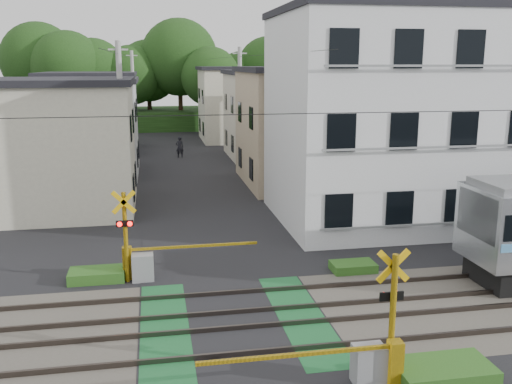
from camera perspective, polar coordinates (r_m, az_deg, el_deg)
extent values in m
plane|color=black|center=(16.17, -2.20, -12.85)|extent=(120.00, 120.00, 0.00)
cube|color=#47423A|center=(16.17, -2.20, -12.84)|extent=(120.00, 6.00, 0.00)
cube|color=black|center=(16.17, -2.20, -12.83)|extent=(5.20, 120.00, 0.00)
cube|color=#145126|center=(16.04, -9.11, -13.21)|extent=(1.30, 6.00, 0.00)
cube|color=#145126|center=(16.52, 4.49, -12.29)|extent=(1.30, 6.00, 0.00)
cube|color=#3F3833|center=(14.47, -1.08, -15.81)|extent=(120.00, 0.08, 0.14)
cube|color=#3F3833|center=(15.70, -1.93, -13.40)|extent=(120.00, 0.08, 0.14)
cube|color=#3F3833|center=(16.59, -2.45, -11.90)|extent=(120.00, 0.08, 0.14)
cube|color=#3F3833|center=(17.86, -3.09, -10.05)|extent=(120.00, 0.08, 0.14)
cube|color=black|center=(19.09, 21.32, -2.17)|extent=(0.10, 2.19, 1.42)
cylinder|color=yellow|center=(13.15, 13.47, -12.28)|extent=(0.14, 0.14, 3.00)
cube|color=yellow|center=(12.79, 13.57, -7.21)|extent=(0.77, 0.05, 0.77)
cube|color=yellow|center=(12.79, 13.57, -7.21)|extent=(0.77, 0.05, 0.77)
cube|color=black|center=(13.04, 13.41, -10.11)|extent=(0.55, 0.05, 0.20)
sphere|color=#FF0C07|center=(13.03, 12.64, -10.08)|extent=(0.16, 0.16, 0.16)
sphere|color=#FF0C07|center=(13.15, 13.95, -9.93)|extent=(0.16, 0.16, 0.16)
cube|color=gray|center=(13.45, 11.19, -16.59)|extent=(0.70, 0.50, 0.90)
cube|color=yellow|center=(13.38, 13.70, -16.40)|extent=(0.30, 0.30, 1.10)
cube|color=yellow|center=(12.48, 3.94, -15.94)|extent=(4.20, 0.08, 0.08)
cylinder|color=yellow|center=(18.89, -12.90, -4.47)|extent=(0.14, 0.14, 3.00)
cube|color=yellow|center=(18.48, -13.10, -1.00)|extent=(0.77, 0.05, 0.77)
cube|color=yellow|center=(18.48, -13.10, -1.00)|extent=(0.77, 0.05, 0.77)
cube|color=black|center=(18.65, -12.99, -3.09)|extent=(0.55, 0.05, 0.20)
sphere|color=#FF0C07|center=(18.60, -13.49, -3.16)|extent=(0.16, 0.16, 0.16)
sphere|color=#FF0C07|center=(18.59, -12.50, -3.12)|extent=(0.16, 0.16, 0.16)
cube|color=gray|center=(19.20, -11.24, -7.41)|extent=(0.70, 0.50, 0.90)
cube|color=yellow|center=(19.42, -12.73, -6.93)|extent=(0.30, 0.30, 1.10)
cube|color=yellow|center=(19.29, -6.09, -5.40)|extent=(4.20, 0.08, 0.08)
cube|color=white|center=(26.28, 13.40, 6.98)|extent=(10.00, 8.00, 9.00)
cube|color=black|center=(26.25, 13.95, 17.12)|extent=(10.20, 8.16, 0.30)
cube|color=black|center=(21.76, 8.28, -1.99)|extent=(1.10, 0.06, 1.40)
cube|color=black|center=(22.65, 14.17, -1.67)|extent=(1.10, 0.06, 1.40)
cube|color=black|center=(23.75, 19.56, -1.35)|extent=(1.10, 0.06, 1.40)
cube|color=gray|center=(23.15, 17.14, -3.07)|extent=(9.00, 0.06, 0.08)
cube|color=black|center=(21.20, 8.54, 5.88)|extent=(1.10, 0.06, 1.40)
cube|color=black|center=(22.11, 14.59, 5.89)|extent=(1.10, 0.06, 1.40)
cube|color=black|center=(23.25, 20.11, 5.84)|extent=(1.10, 0.06, 1.40)
cube|color=gray|center=(22.55, 17.63, 4.29)|extent=(9.00, 0.06, 0.08)
cube|color=black|center=(21.06, 8.82, 14.00)|extent=(1.10, 0.06, 1.40)
cube|color=black|center=(21.98, 15.04, 13.67)|extent=(1.10, 0.06, 1.40)
cube|color=black|center=(23.12, 20.69, 13.23)|extent=(1.10, 0.06, 1.40)
cube|color=gray|center=(22.33, 18.16, 11.91)|extent=(9.00, 0.06, 0.08)
cube|color=beige|center=(29.07, -19.17, 4.16)|extent=(7.00, 7.00, 6.00)
cube|color=black|center=(28.81, -19.63, 10.37)|extent=(7.35, 7.35, 0.30)
cube|color=black|center=(27.31, -12.12, 0.45)|extent=(0.06, 1.00, 1.20)
cube|color=black|center=(30.74, -11.95, 1.81)|extent=(0.06, 1.00, 1.20)
cube|color=black|center=(26.87, -12.39, 6.29)|extent=(0.06, 1.00, 1.20)
cube|color=black|center=(30.35, -12.19, 7.01)|extent=(0.06, 1.00, 1.20)
cube|color=tan|center=(33.83, 4.85, 6.37)|extent=(7.00, 8.00, 6.50)
cube|color=black|center=(33.63, 4.96, 12.13)|extent=(7.35, 8.40, 0.30)
cube|color=black|center=(31.42, -0.49, 2.33)|extent=(0.06, 1.00, 1.20)
cube|color=black|center=(35.31, -1.61, 3.48)|extent=(0.06, 1.00, 1.20)
cube|color=black|center=(31.04, -0.50, 7.42)|extent=(0.06, 1.00, 1.20)
cube|color=black|center=(34.97, -1.64, 8.01)|extent=(0.06, 1.00, 1.20)
cube|color=#AFB1B4|center=(37.99, -17.93, 5.96)|extent=(8.00, 7.00, 5.80)
cube|color=black|center=(37.79, -18.25, 10.56)|extent=(8.40, 7.35, 0.30)
cube|color=black|center=(36.16, -11.75, 3.44)|extent=(0.06, 1.00, 1.20)
cube|color=black|center=(39.62, -11.66, 4.24)|extent=(0.06, 1.00, 1.20)
cube|color=black|center=(35.82, -11.96, 7.86)|extent=(0.06, 1.00, 1.20)
cube|color=black|center=(39.31, -11.84, 8.28)|extent=(0.06, 1.00, 1.20)
cube|color=beige|center=(43.61, 1.90, 7.63)|extent=(7.00, 7.00, 6.20)
cube|color=black|center=(43.44, 1.94, 11.91)|extent=(7.35, 7.35, 0.30)
cube|color=black|center=(41.48, -2.39, 4.86)|extent=(0.06, 1.00, 1.20)
cube|color=black|center=(44.92, -3.01, 5.46)|extent=(0.06, 1.00, 1.20)
cube|color=black|center=(41.19, -2.42, 8.72)|extent=(0.06, 1.00, 1.20)
cube|color=black|center=(44.65, -3.06, 9.03)|extent=(0.06, 1.00, 1.20)
cube|color=#AFB1B4|center=(47.85, -16.20, 7.48)|extent=(7.00, 8.00, 6.00)
cube|color=black|center=(47.69, -16.44, 11.24)|extent=(7.35, 8.40, 0.30)
cube|color=black|center=(45.82, -11.89, 5.35)|extent=(0.06, 1.00, 1.20)
cube|color=black|center=(49.79, -11.79, 5.93)|extent=(0.06, 1.00, 1.20)
cube|color=black|center=(45.55, -12.06, 8.84)|extent=(0.06, 1.00, 1.20)
cube|color=black|center=(49.55, -11.94, 9.14)|extent=(0.06, 1.00, 1.20)
cube|color=beige|center=(53.27, -1.14, 8.68)|extent=(8.00, 7.00, 6.40)
cube|color=black|center=(53.14, -1.16, 12.28)|extent=(8.40, 7.35, 0.30)
cube|color=black|center=(51.21, -5.30, 6.32)|extent=(0.06, 1.00, 1.20)
cube|color=black|center=(54.68, -5.63, 6.72)|extent=(0.06, 1.00, 1.20)
cube|color=black|center=(50.98, -5.36, 9.45)|extent=(0.06, 1.00, 1.20)
cube|color=black|center=(54.46, -5.70, 9.65)|extent=(0.06, 1.00, 1.20)
cube|color=#1D3E14|center=(64.75, -8.60, 7.31)|extent=(40.00, 10.00, 2.00)
cylinder|color=#332114|center=(65.44, -20.57, 8.29)|extent=(0.50, 0.50, 5.62)
sphere|color=#1D3E14|center=(65.30, -20.89, 12.22)|extent=(7.87, 7.87, 7.87)
cylinder|color=#332114|center=(62.29, -18.08, 8.06)|extent=(0.50, 0.50, 5.13)
sphere|color=#1D3E14|center=(62.13, -18.34, 11.83)|extent=(7.18, 7.18, 7.18)
cylinder|color=#332114|center=(63.25, -15.74, 8.12)|extent=(0.50, 0.50, 4.79)
sphere|color=#1D3E14|center=(63.09, -15.96, 11.59)|extent=(6.71, 6.71, 6.71)
cylinder|color=#332114|center=(62.77, -12.22, 8.12)|extent=(0.50, 0.50, 4.44)
sphere|color=#1D3E14|center=(62.60, -12.38, 11.36)|extent=(6.22, 6.22, 6.22)
cylinder|color=#332114|center=(64.66, -10.59, 8.45)|extent=(0.50, 0.50, 4.76)
sphere|color=#1D3E14|center=(64.50, -10.73, 11.83)|extent=(6.66, 6.66, 6.66)
cylinder|color=#332114|center=(63.28, -7.55, 8.97)|extent=(0.50, 0.50, 5.85)
sphere|color=#1D3E14|center=(63.15, -7.68, 13.21)|extent=(8.19, 8.19, 8.19)
cylinder|color=#332114|center=(60.05, -4.52, 8.11)|extent=(0.50, 0.50, 4.34)
sphere|color=#1D3E14|center=(59.87, -4.58, 11.43)|extent=(6.08, 6.08, 6.08)
cylinder|color=#332114|center=(64.98, -1.50, 8.41)|extent=(0.50, 0.50, 4.15)
sphere|color=#1D3E14|center=(64.81, -1.51, 11.34)|extent=(5.81, 5.81, 5.81)
cylinder|color=#332114|center=(64.65, 1.21, 8.75)|extent=(0.50, 0.50, 4.95)
sphere|color=#1D3E14|center=(64.49, 1.23, 12.26)|extent=(6.93, 6.93, 6.93)
cylinder|color=#332114|center=(63.95, 4.67, 8.92)|extent=(0.50, 0.50, 5.52)
sphere|color=#1D3E14|center=(63.81, 4.74, 12.88)|extent=(7.73, 7.73, 7.73)
cube|color=black|center=(17.64, 16.90, 7.70)|extent=(60.00, 0.02, 0.02)
cylinder|color=#A5A5A0|center=(27.64, -13.23, 6.21)|extent=(0.26, 0.26, 8.00)
cube|color=#A5A5A0|center=(27.49, -13.62, 13.69)|extent=(0.90, 0.08, 0.08)
cylinder|color=#A5A5A0|center=(37.00, -1.60, 8.12)|extent=(0.26, 0.26, 8.00)
cube|color=#A5A5A0|center=(36.88, -1.64, 13.70)|extent=(0.90, 0.08, 0.08)
cylinder|color=#A5A5A0|center=(48.56, -12.12, 8.95)|extent=(0.26, 0.26, 8.00)
cube|color=#A5A5A0|center=(48.47, -12.32, 13.20)|extent=(0.90, 0.08, 0.08)
cube|color=black|center=(37.97, -12.78, 13.07)|extent=(0.02, 42.00, 0.02)
cube|color=black|center=(38.36, -1.99, 13.36)|extent=(0.02, 42.00, 0.02)
imported|color=black|center=(43.54, -7.63, 4.47)|extent=(0.59, 0.40, 1.59)
cube|color=#2D5E1E|center=(14.08, 18.20, -16.76)|extent=(2.20, 1.20, 0.40)
cube|color=#2D5E1E|center=(19.67, -15.61, -7.99)|extent=(1.80, 1.00, 0.36)
cube|color=#2D5E1E|center=(20.05, 9.68, -7.37)|extent=(1.50, 0.90, 0.30)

